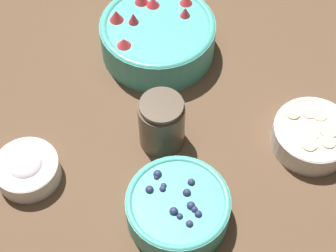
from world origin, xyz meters
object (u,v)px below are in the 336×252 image
Objects in this scene: bowl_strawberries at (157,34)px; bowl_bananas at (312,134)px; jar_chocolate at (162,124)px; bowl_cream at (27,168)px; bowl_blueberries at (178,207)px.

bowl_strawberries is 0.36m from bowl_bananas.
jar_chocolate is (0.13, -0.24, 0.02)m from bowl_bananas.
bowl_cream is (0.32, -0.39, -0.00)m from bowl_bananas.
bowl_cream is 1.04× the size of jar_chocolate.
bowl_strawberries is 2.13× the size of jar_chocolate.
bowl_blueberries is at bearing 41.34° from jar_chocolate.
bowl_bananas is at bearing 152.63° from bowl_blueberries.
jar_chocolate is (0.18, 0.12, 0.00)m from bowl_strawberries.
bowl_cream is at bearing -5.35° from bowl_strawberries.
bowl_strawberries is at bearing 174.65° from bowl_cream.
jar_chocolate reaches higher than bowl_bananas.
bowl_bananas is 1.28× the size of bowl_cream.
jar_chocolate reaches higher than bowl_blueberries.
bowl_bananas is at bearing 82.06° from bowl_strawberries.
bowl_bananas is 1.33× the size of jar_chocolate.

